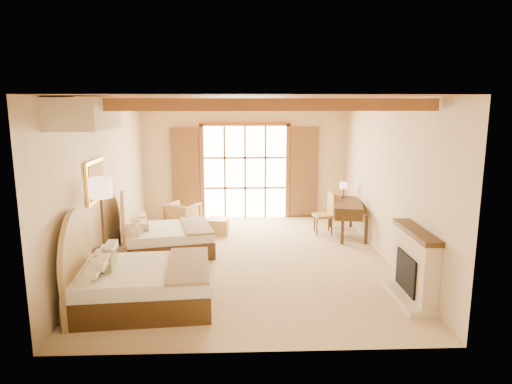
{
  "coord_description": "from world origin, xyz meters",
  "views": [
    {
      "loc": [
        -0.17,
        -8.78,
        3.1
      ],
      "look_at": [
        0.17,
        0.2,
        1.34
      ],
      "focal_mm": 32.0,
      "sensor_mm": 36.0,
      "label": 1
    }
  ],
  "objects_px": {
    "bed_near": "(133,280)",
    "bed_far": "(160,237)",
    "nightstand": "(108,266)",
    "desk": "(347,217)",
    "armchair": "(182,216)"
  },
  "relations": [
    {
      "from": "desk",
      "to": "bed_near",
      "type": "bearing_deg",
      "value": -127.74
    },
    {
      "from": "bed_near",
      "to": "armchair",
      "type": "height_order",
      "value": "bed_near"
    },
    {
      "from": "bed_near",
      "to": "armchair",
      "type": "distance_m",
      "value": 4.44
    },
    {
      "from": "bed_near",
      "to": "bed_far",
      "type": "xyz_separation_m",
      "value": [
        -0.0,
        2.52,
        -0.05
      ]
    },
    {
      "from": "desk",
      "to": "armchair",
      "type": "bearing_deg",
      "value": -179.54
    },
    {
      "from": "desk",
      "to": "nightstand",
      "type": "bearing_deg",
      "value": -139.82
    },
    {
      "from": "bed_near",
      "to": "desk",
      "type": "bearing_deg",
      "value": 36.59
    },
    {
      "from": "bed_near",
      "to": "bed_far",
      "type": "relative_size",
      "value": 1.04
    },
    {
      "from": "bed_far",
      "to": "desk",
      "type": "height_order",
      "value": "bed_far"
    },
    {
      "from": "bed_far",
      "to": "armchair",
      "type": "height_order",
      "value": "bed_far"
    },
    {
      "from": "bed_near",
      "to": "bed_far",
      "type": "distance_m",
      "value": 2.52
    },
    {
      "from": "bed_far",
      "to": "nightstand",
      "type": "distance_m",
      "value": 1.68
    },
    {
      "from": "bed_near",
      "to": "nightstand",
      "type": "relative_size",
      "value": 3.69
    },
    {
      "from": "armchair",
      "to": "bed_far",
      "type": "bearing_deg",
      "value": 110.93
    },
    {
      "from": "nightstand",
      "to": "desk",
      "type": "height_order",
      "value": "desk"
    }
  ]
}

